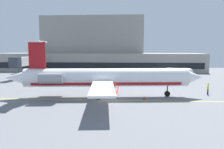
# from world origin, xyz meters

# --- Properties ---
(ground) EXTENTS (120.00, 120.00, 0.11)m
(ground) POSITION_xyz_m (0.00, 0.00, -0.05)
(ground) COLOR slate
(terminal_building) EXTENTS (72.87, 15.43, 19.64)m
(terminal_building) POSITION_xyz_m (-8.48, 48.47, 7.39)
(terminal_building) COLOR gray
(terminal_building) RESTS_ON ground
(jet_bridge_west) EXTENTS (2.40, 20.71, 5.72)m
(jet_bridge_west) POSITION_xyz_m (-25.27, 28.90, 4.36)
(jet_bridge_west) COLOR silver
(jet_bridge_west) RESTS_ON ground
(regional_jet) EXTENTS (32.34, 25.90, 9.07)m
(regional_jet) POSITION_xyz_m (-1.18, 2.21, 3.18)
(regional_jet) COLOR white
(regional_jet) RESTS_ON ground
(baggage_tug) EXTENTS (3.86, 4.12, 2.32)m
(baggage_tug) POSITION_xyz_m (16.71, 23.73, 1.04)
(baggage_tug) COLOR silver
(baggage_tug) RESTS_ON ground
(pushback_tractor) EXTENTS (3.21, 4.12, 1.86)m
(pushback_tractor) POSITION_xyz_m (-7.84, 29.25, 0.86)
(pushback_tractor) COLOR #E5B20C
(pushback_tractor) RESTS_ON ground
(belt_loader) EXTENTS (4.17, 3.72, 1.76)m
(belt_loader) POSITION_xyz_m (-13.60, 25.48, 0.83)
(belt_loader) COLOR silver
(belt_loader) RESTS_ON ground
(fuel_tank) EXTENTS (8.10, 3.08, 2.21)m
(fuel_tank) POSITION_xyz_m (17.62, 32.36, 1.26)
(fuel_tank) COLOR white
(fuel_tank) RESTS_ON ground
(marshaller) EXTENTS (0.34, 0.83, 1.94)m
(marshaller) POSITION_xyz_m (16.63, 5.50, 0.99)
(marshaller) COLOR #191E33
(marshaller) RESTS_ON ground
(safety_cone_alpha) EXTENTS (0.47, 0.47, 0.55)m
(safety_cone_alpha) POSITION_xyz_m (5.35, 0.92, 0.25)
(safety_cone_alpha) COLOR orange
(safety_cone_alpha) RESTS_ON ground
(safety_cone_bravo) EXTENTS (0.47, 0.47, 0.55)m
(safety_cone_bravo) POSITION_xyz_m (0.13, 11.36, 0.25)
(safety_cone_bravo) COLOR orange
(safety_cone_bravo) RESTS_ON ground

